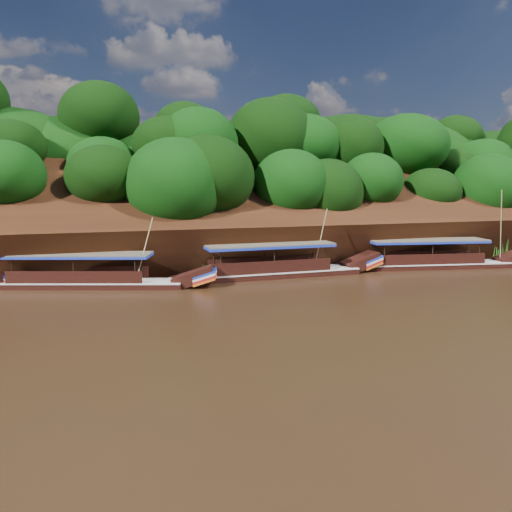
% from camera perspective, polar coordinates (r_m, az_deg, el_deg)
% --- Properties ---
extents(ground, '(160.00, 160.00, 0.00)m').
position_cam_1_polar(ground, '(30.62, 9.25, -4.92)').
color(ground, black).
rests_on(ground, ground).
extents(riverbank, '(120.00, 30.06, 19.40)m').
position_cam_1_polar(riverbank, '(51.34, -2.26, 2.68)').
color(riverbank, black).
rests_on(riverbank, ground).
extents(boat_0, '(14.84, 4.42, 6.87)m').
position_cam_1_polar(boat_0, '(44.10, 20.67, -0.56)').
color(boat_0, black).
rests_on(boat_0, ground).
extents(boat_1, '(14.62, 2.71, 5.55)m').
position_cam_1_polar(boat_1, '(37.70, 3.73, -1.44)').
color(boat_1, black).
rests_on(boat_1, ground).
extents(boat_2, '(14.53, 6.22, 5.13)m').
position_cam_1_polar(boat_2, '(35.21, -17.22, -2.58)').
color(boat_2, black).
rests_on(boat_2, ground).
extents(reeds, '(50.06, 2.60, 2.00)m').
position_cam_1_polar(reeds, '(38.31, -0.20, -0.81)').
color(reeds, '#246A1A').
rests_on(reeds, ground).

